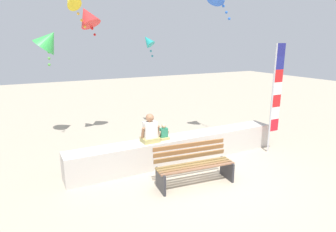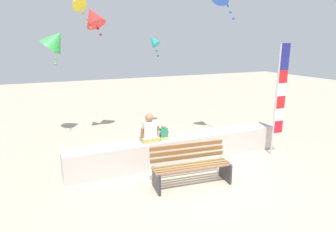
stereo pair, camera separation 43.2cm
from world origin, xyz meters
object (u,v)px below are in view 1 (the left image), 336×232
person_adult (150,131)px  person_child (164,133)px  park_bench (194,165)px  kite_green (49,40)px  kite_yellow (71,0)px  flag_banner (275,93)px  kite_red (87,16)px  kite_teal (148,41)px

person_adult → person_child: person_adult is taller
park_bench → person_child: person_child is taller
person_adult → kite_green: size_ratio=0.60×
park_bench → kite_yellow: size_ratio=1.71×
kite_yellow → park_bench: bearing=-67.7°
kite_green → park_bench: bearing=-63.8°
park_bench → kite_green: 5.92m
flag_banner → kite_yellow: size_ratio=2.89×
person_child → kite_red: kite_red is taller
person_adult → park_bench: bearing=-67.5°
person_child → flag_banner: bearing=-11.0°
person_child → kite_yellow: size_ratio=0.40×
kite_green → flag_banner: bearing=-37.2°
kite_yellow → flag_banner: bearing=-36.0°
flag_banner → kite_teal: (-2.19, 3.79, 1.43)m
person_child → flag_banner: 3.38m
kite_green → kite_red: (1.15, -0.31, 0.71)m
person_child → kite_teal: size_ratio=0.51×
person_adult → kite_green: (-1.80, 3.47, 2.21)m
kite_green → kite_yellow: 1.43m
person_child → kite_red: bearing=108.1°
park_bench → kite_yellow: 5.84m
kite_green → kite_yellow: kite_yellow is taller
kite_green → kite_teal: size_ratio=1.46×
kite_red → kite_teal: bearing=0.4°
kite_yellow → kite_red: kite_yellow is taller
flag_banner → person_adult: bearing=170.2°
park_bench → flag_banner: bearing=11.3°
person_child → kite_green: bearing=122.2°
park_bench → kite_yellow: kite_yellow is taller
kite_red → flag_banner: bearing=-41.8°
kite_teal → flag_banner: bearing=-60.0°
park_bench → kite_teal: bearing=78.8°
flag_banner → kite_red: (-4.23, 3.78, 2.16)m
kite_yellow → kite_red: (0.50, 0.34, -0.39)m
park_bench → kite_teal: (0.88, 4.41, 2.73)m
kite_green → kite_yellow: size_ratio=1.13×
kite_yellow → kite_green: bearing=135.0°
person_adult → kite_yellow: (-1.15, 2.82, 3.31)m
person_child → flag_banner: size_ratio=0.14×
kite_red → person_adult: bearing=-78.4°
kite_green → kite_yellow: (0.64, -0.65, 1.10)m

